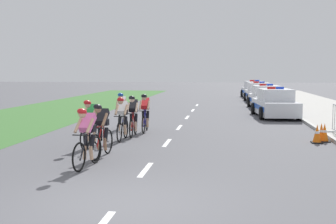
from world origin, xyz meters
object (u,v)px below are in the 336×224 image
Objects in this scene: cyclist_third at (91,123)px; police_car_third at (259,93)px; cyclist_sixth at (133,115)px; cyclist_second at (101,130)px; cyclist_fifth at (145,112)px; traffic_cone_near at (321,133)px; police_car_furthest at (254,90)px; cyclist_lead at (87,137)px; police_car_second at (266,98)px; traffic_cone_far at (324,133)px; cyclist_fourth at (122,118)px; traffic_cone_mid at (317,134)px; police_car_nearest at (275,104)px; cyclist_seventh at (122,110)px.

cyclist_third is 0.38× the size of police_car_third.
cyclist_second is at bearing -90.97° from cyclist_sixth.
cyclist_third is 1.00× the size of cyclist_fifth.
police_car_furthest is at bearing 91.67° from traffic_cone_near.
cyclist_third is 0.38× the size of police_car_furthest.
cyclist_lead is 18.80m from police_car_second.
traffic_cone_far is at bearing -13.10° from cyclist_fifth.
cyclist_second reaches higher than traffic_cone_near.
cyclist_sixth is 0.38× the size of police_car_second.
cyclist_fifth is at bearing -108.35° from police_car_third.
cyclist_third is (-0.77, 1.48, 0.00)m from cyclist_second.
cyclist_lead and cyclist_third have the same top height.
cyclist_third is 1.00× the size of cyclist_fourth.
cyclist_sixth is 6.52m from traffic_cone_mid.
cyclist_fifth is 2.69× the size of traffic_cone_mid.
police_car_third reaches higher than traffic_cone_far.
police_car_furthest is (6.05, 27.42, -0.11)m from cyclist_second.
police_car_second is at bearing 65.49° from cyclist_fourth.
traffic_cone_mid is at bearing -87.91° from police_car_second.
traffic_cone_far is at bearing 27.33° from cyclist_second.
traffic_cone_far is at bearing 35.42° from cyclist_lead.
police_car_furthest reaches higher than cyclist_sixth.
police_car_third is at bearing 92.40° from traffic_cone_far.
cyclist_sixth is (0.06, 5.25, 0.00)m from cyclist_lead.
cyclist_third and cyclist_fourth have the same top height.
traffic_cone_near is (6.86, 0.61, -0.48)m from cyclist_fourth.
police_car_nearest is 10.95m from police_car_third.
cyclist_fifth is at bearing 77.86° from cyclist_sixth.
cyclist_sixth is (0.18, 0.96, 0.00)m from cyclist_fourth.
traffic_cone_far is at bearing -88.11° from police_car_furthest.
cyclist_fourth is 0.38× the size of police_car_nearest.
police_car_third is at bearing 67.56° from cyclist_seventh.
cyclist_lead reaches higher than traffic_cone_near.
police_car_nearest reaches higher than cyclist_sixth.
traffic_cone_near is at bearing -88.33° from police_car_furthest.
cyclist_sixth is at bearing 71.19° from cyclist_third.
traffic_cone_mid is (7.34, -2.52, -0.48)m from cyclist_seventh.
cyclist_lead is at bearing -88.38° from cyclist_fourth.
traffic_cone_far is (0.79, -12.95, -0.37)m from police_car_second.
police_car_furthest reaches higher than traffic_cone_mid.
cyclist_third is at bearing -106.75° from cyclist_fifth.
cyclist_fifth is at bearing -104.40° from police_car_furthest.
police_car_second is 7.00× the size of traffic_cone_mid.
cyclist_lead and cyclist_seventh have the same top height.
police_car_nearest reaches higher than cyclist_fifth.
police_car_furthest is 7.09× the size of traffic_cone_far.
police_car_nearest is (5.98, 7.49, -0.11)m from cyclist_sixth.
cyclist_seventh is (-0.81, 5.76, 0.00)m from cyclist_second.
cyclist_second is at bearing -62.50° from cyclist_third.
traffic_cone_near is (0.69, -18.78, -0.37)m from police_car_third.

